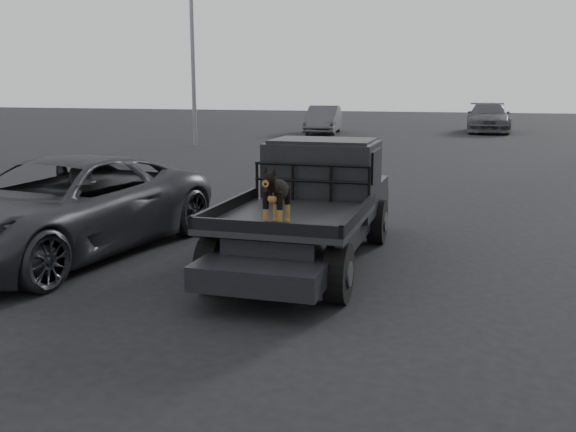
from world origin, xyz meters
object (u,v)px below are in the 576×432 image
(dog, at_px, (277,196))
(distant_car_a, at_px, (323,120))
(distant_car_b, at_px, (488,118))
(parked_suv, at_px, (61,207))
(flatbed_ute, at_px, (308,233))

(dog, relative_size, distant_car_a, 0.16)
(dog, distance_m, distant_car_a, 28.27)
(dog, height_order, distant_car_b, same)
(parked_suv, xyz_separation_m, distant_car_a, (-2.03, 26.73, 0.00))
(flatbed_ute, distance_m, parked_suv, 3.92)
(flatbed_ute, relative_size, distant_car_a, 1.16)
(parked_suv, relative_size, distant_car_a, 1.18)
(flatbed_ute, height_order, distant_car_b, distant_car_b)
(distant_car_b, bearing_deg, flatbed_ute, -96.94)
(flatbed_ute, height_order, parked_suv, parked_suv)
(distant_car_a, bearing_deg, parked_suv, -91.75)
(flatbed_ute, xyz_separation_m, dog, (-0.00, -1.58, 0.83))
(dog, xyz_separation_m, distant_car_b, (2.96, 31.41, -0.46))
(parked_suv, bearing_deg, distant_car_b, 85.09)
(distant_car_b, bearing_deg, parked_suv, -103.86)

